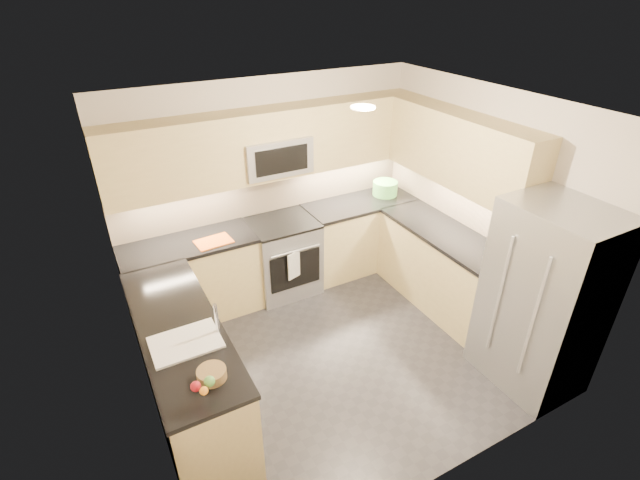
{
  "coord_description": "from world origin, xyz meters",
  "views": [
    {
      "loc": [
        -1.88,
        -3.12,
        3.39
      ],
      "look_at": [
        0.0,
        0.35,
        1.15
      ],
      "focal_mm": 26.0,
      "sensor_mm": 36.0,
      "label": 1
    }
  ],
  "objects_px": {
    "fruit_basket": "(212,374)",
    "refrigerator": "(544,299)",
    "gas_range": "(284,257)",
    "cutting_board": "(214,242)",
    "utensil_bowl": "(385,188)",
    "microwave": "(274,155)"
  },
  "relations": [
    {
      "from": "gas_range",
      "to": "microwave",
      "type": "bearing_deg",
      "value": 90.0
    },
    {
      "from": "microwave",
      "to": "refrigerator",
      "type": "height_order",
      "value": "microwave"
    },
    {
      "from": "gas_range",
      "to": "cutting_board",
      "type": "xyz_separation_m",
      "value": [
        -0.84,
        -0.1,
        0.49
      ]
    },
    {
      "from": "refrigerator",
      "to": "fruit_basket",
      "type": "xyz_separation_m",
      "value": [
        -2.88,
        0.46,
        0.08
      ]
    },
    {
      "from": "microwave",
      "to": "cutting_board",
      "type": "xyz_separation_m",
      "value": [
        -0.84,
        -0.22,
        -0.75
      ]
    },
    {
      "from": "refrigerator",
      "to": "fruit_basket",
      "type": "height_order",
      "value": "refrigerator"
    },
    {
      "from": "microwave",
      "to": "refrigerator",
      "type": "distance_m",
      "value": 3.04
    },
    {
      "from": "fruit_basket",
      "to": "refrigerator",
      "type": "bearing_deg",
      "value": -9.06
    },
    {
      "from": "gas_range",
      "to": "refrigerator",
      "type": "relative_size",
      "value": 0.51
    },
    {
      "from": "gas_range",
      "to": "cutting_board",
      "type": "height_order",
      "value": "cutting_board"
    },
    {
      "from": "gas_range",
      "to": "fruit_basket",
      "type": "distance_m",
      "value": 2.48
    },
    {
      "from": "gas_range",
      "to": "microwave",
      "type": "height_order",
      "value": "microwave"
    },
    {
      "from": "refrigerator",
      "to": "fruit_basket",
      "type": "distance_m",
      "value": 2.91
    },
    {
      "from": "utensil_bowl",
      "to": "fruit_basket",
      "type": "relative_size",
      "value": 1.52
    },
    {
      "from": "microwave",
      "to": "fruit_basket",
      "type": "height_order",
      "value": "microwave"
    },
    {
      "from": "utensil_bowl",
      "to": "microwave",
      "type": "bearing_deg",
      "value": 177.09
    },
    {
      "from": "refrigerator",
      "to": "cutting_board",
      "type": "distance_m",
      "value": 3.26
    },
    {
      "from": "gas_range",
      "to": "microwave",
      "type": "xyz_separation_m",
      "value": [
        0.0,
        0.12,
        1.24
      ]
    },
    {
      "from": "cutting_board",
      "to": "refrigerator",
      "type": "bearing_deg",
      "value": -45.44
    },
    {
      "from": "microwave",
      "to": "cutting_board",
      "type": "relative_size",
      "value": 2.04
    },
    {
      "from": "microwave",
      "to": "cutting_board",
      "type": "height_order",
      "value": "microwave"
    },
    {
      "from": "utensil_bowl",
      "to": "cutting_board",
      "type": "bearing_deg",
      "value": -176.32
    }
  ]
}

